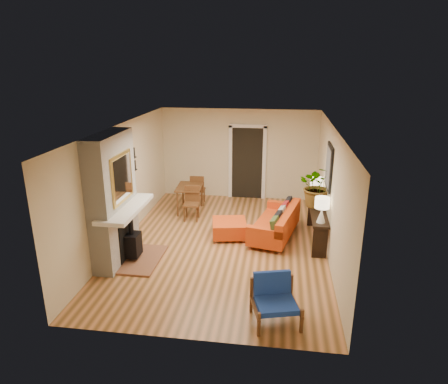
{
  "coord_description": "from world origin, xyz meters",
  "views": [
    {
      "loc": [
        1.17,
        -8.0,
        3.91
      ],
      "look_at": [
        0.0,
        0.2,
        1.15
      ],
      "focal_mm": 32.0,
      "sensor_mm": 36.0,
      "label": 1
    }
  ],
  "objects": [
    {
      "name": "room_shell",
      "position": [
        0.6,
        2.63,
        1.24
      ],
      "size": [
        6.5,
        6.5,
        6.5
      ],
      "color": "#D18650",
      "rests_on": "ground"
    },
    {
      "name": "fireplace",
      "position": [
        -2.0,
        -1.0,
        1.24
      ],
      "size": [
        1.09,
        1.68,
        2.6
      ],
      "color": "white",
      "rests_on": "ground"
    },
    {
      "name": "sofa",
      "position": [
        1.2,
        0.57,
        0.32
      ],
      "size": [
        1.21,
        2.01,
        0.74
      ],
      "color": "silver",
      "rests_on": "ground"
    },
    {
      "name": "ottoman",
      "position": [
        0.1,
        0.38,
        0.22
      ],
      "size": [
        0.89,
        0.89,
        0.39
      ],
      "color": "silver",
      "rests_on": "ground"
    },
    {
      "name": "blue_chair",
      "position": [
        1.19,
        -2.56,
        0.39
      ],
      "size": [
        0.85,
        0.84,
        0.73
      ],
      "color": "brown",
      "rests_on": "ground"
    },
    {
      "name": "dining_table",
      "position": [
        -1.1,
        1.87,
        0.57
      ],
      "size": [
        0.74,
        1.62,
        0.86
      ],
      "color": "brown",
      "rests_on": "ground"
    },
    {
      "name": "console_table",
      "position": [
        2.07,
        0.47,
        0.58
      ],
      "size": [
        0.34,
        1.85,
        0.72
      ],
      "color": "black",
      "rests_on": "ground"
    },
    {
      "name": "lamp_near",
      "position": [
        2.07,
        -0.21,
        1.06
      ],
      "size": [
        0.3,
        0.3,
        0.54
      ],
      "color": "white",
      "rests_on": "console_table"
    },
    {
      "name": "lamp_far",
      "position": [
        2.07,
        1.23,
        1.06
      ],
      "size": [
        0.3,
        0.3,
        0.54
      ],
      "color": "white",
      "rests_on": "console_table"
    },
    {
      "name": "houseplant",
      "position": [
        2.06,
        0.75,
        1.21
      ],
      "size": [
        0.96,
        0.85,
        0.97
      ],
      "primitive_type": "imported",
      "rotation": [
        0.0,
        0.0,
        0.11
      ],
      "color": "#1E5919",
      "rests_on": "console_table"
    }
  ]
}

